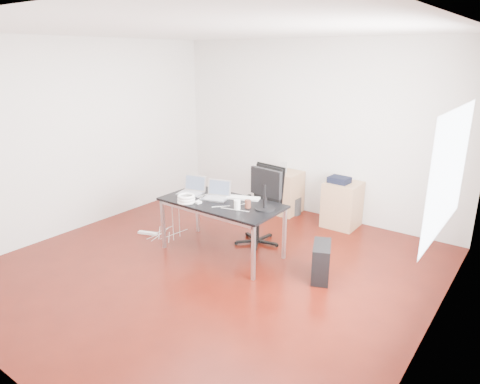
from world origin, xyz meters
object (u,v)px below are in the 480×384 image
Objects in this scene: office_chair at (262,201)px; filing_cabinet_right at (342,204)px; desk at (222,206)px; filing_cabinet_left at (284,192)px; pc_tower at (321,262)px.

filing_cabinet_right is at bearing 68.50° from office_chair.
desk is 2.29× the size of filing_cabinet_left.
pc_tower is at bearing 6.51° from desk.
filing_cabinet_right is (0.89, 1.85, -0.33)m from desk.
desk is 3.56× the size of pc_tower.
filing_cabinet_left is (-0.14, 1.85, -0.33)m from desk.
office_chair is 1.31m from pc_tower.
desk is at bearing -85.55° from filing_cabinet_left.
office_chair is at bearing -73.73° from filing_cabinet_left.
office_chair reaches higher than filing_cabinet_left.
desk reaches higher than filing_cabinet_left.
office_chair is (0.22, 0.62, -0.07)m from desk.
office_chair reaches higher than pc_tower.
filing_cabinet_left is at bearing 108.39° from pc_tower.
desk reaches higher than pc_tower.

